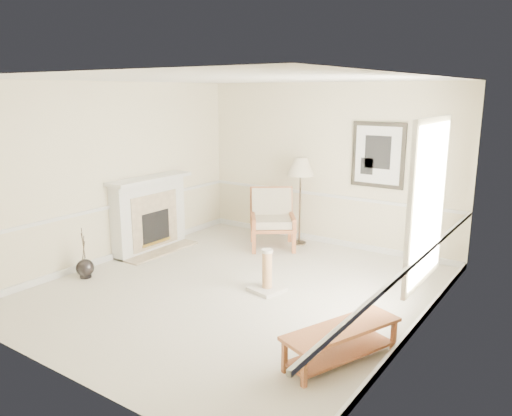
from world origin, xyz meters
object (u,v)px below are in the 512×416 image
Objects in this scene: armchair at (272,216)px; bench at (342,338)px; scratching_post at (267,278)px; floor_vase at (85,268)px; floor_lamp at (301,169)px.

armchair is 0.81× the size of bench.
bench is 2.02m from scratching_post.
scratching_post is (-1.67, 1.13, -0.07)m from bench.
bench is at bearing -34.18° from scratching_post.
floor_vase is 0.56× the size of bench.
floor_lamp is at bearing 125.81° from bench.
floor_lamp reaches higher than bench.
floor_vase is 2.78m from scratching_post.
bench is at bearing -54.19° from floor_lamp.
floor_lamp is (1.80, 3.34, 1.25)m from floor_vase.
floor_vase is 0.49× the size of floor_lamp.
bench is (2.41, -3.34, -1.13)m from floor_lamp.
armchair is 2.17m from scratching_post.
floor_vase is at bearing 179.89° from bench.
scratching_post is (0.75, -2.21, -1.20)m from floor_lamp.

